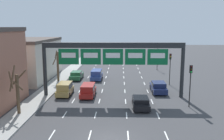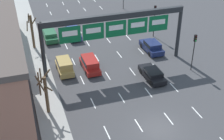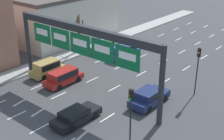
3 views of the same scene
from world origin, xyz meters
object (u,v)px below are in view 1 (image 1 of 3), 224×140
traffic_light_near_gantry (157,55)px  car_navy (158,87)px  car_black (141,102)px  traffic_light_far_end (170,63)px  suv_blue (97,74)px  tree_bare_second (17,90)px  suv_gold (65,88)px  traffic_light_mid_block (191,78)px  tree_bare_closest (58,65)px  suv_red (88,90)px  sign_gantry (113,54)px  car_green (77,75)px

traffic_light_near_gantry → car_navy: bearing=-97.7°
car_navy → car_black: bearing=-114.2°
traffic_light_far_end → suv_blue: bearing=162.7°
suv_blue → tree_bare_second: (-6.67, -18.09, 1.80)m
car_black → traffic_light_near_gantry: size_ratio=1.01×
suv_gold → traffic_light_near_gantry: (15.49, 20.48, 2.35)m
suv_gold → suv_blue: suv_gold is taller
tree_bare_second → traffic_light_far_end: bearing=37.4°
car_navy → traffic_light_mid_block: traffic_light_mid_block is taller
car_black → traffic_light_near_gantry: (5.58, 25.41, 2.62)m
car_navy → tree_bare_second: size_ratio=0.91×
tree_bare_closest → traffic_light_mid_block: bearing=-34.7°
car_black → car_navy: 7.45m
suv_red → traffic_light_far_end: traffic_light_far_end is taller
suv_gold → traffic_light_near_gantry: traffic_light_near_gantry is taller
traffic_light_far_end → suv_red: bearing=-150.4°
traffic_light_far_end → sign_gantry: bearing=-141.2°
car_green → traffic_light_mid_block: size_ratio=0.95×
car_navy → traffic_light_far_end: (2.49, 4.71, 2.77)m
suv_red → car_black: (6.69, -4.55, -0.21)m
suv_blue → tree_bare_closest: size_ratio=0.95×
car_navy → traffic_light_mid_block: 7.50m
car_black → tree_bare_closest: (-12.86, 13.13, 2.15)m
car_black → traffic_light_mid_block: (5.65, 0.30, 2.82)m
traffic_light_mid_block → car_black: bearing=-177.0°
sign_gantry → tree_bare_closest: (-9.52, 8.76, -2.95)m
suv_red → tree_bare_closest: (-6.17, 8.58, 1.93)m
car_green → traffic_light_far_end: size_ratio=0.93×
sign_gantry → tree_bare_second: (-9.88, -7.18, -3.04)m
tree_bare_closest → suv_gold: bearing=-70.2°
car_black → traffic_light_mid_block: 6.32m
suv_red → suv_gold: size_ratio=1.11×
sign_gantry → suv_red: sign_gantry is taller
sign_gantry → traffic_light_mid_block: 10.12m
car_navy → suv_blue: size_ratio=0.95×
sign_gantry → traffic_light_mid_block: sign_gantry is taller
car_green → suv_blue: size_ratio=0.96×
suv_red → tree_bare_second: bearing=-131.6°
suv_red → traffic_light_far_end: bearing=29.6°
traffic_light_near_gantry → traffic_light_far_end: traffic_light_far_end is taller
traffic_light_near_gantry → traffic_light_mid_block: (0.07, -25.11, 0.20)m
sign_gantry → traffic_light_far_end: 11.61m
traffic_light_mid_block → tree_bare_closest: tree_bare_closest is taller
car_green → traffic_light_far_end: (15.69, -3.96, 2.82)m
car_black → car_navy: car_navy is taller
suv_blue → traffic_light_near_gantry: size_ratio=1.06×
car_green → suv_red: suv_red is taller
tree_bare_closest → car_green: bearing=40.8°
tree_bare_closest → sign_gantry: bearing=-42.6°
car_navy → suv_gold: size_ratio=1.14×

